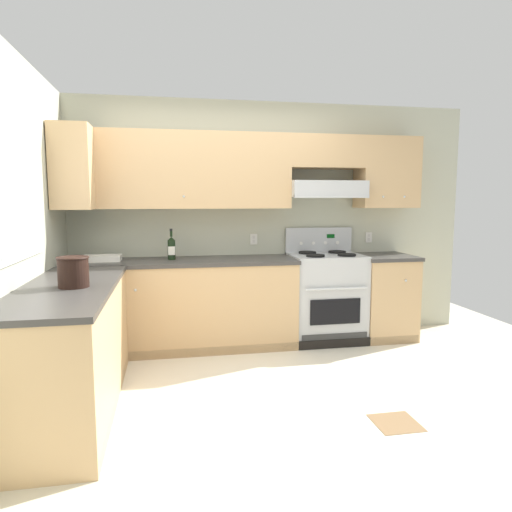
{
  "coord_description": "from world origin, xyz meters",
  "views": [
    {
      "loc": [
        -0.53,
        -3.38,
        1.51
      ],
      "look_at": [
        0.24,
        0.7,
        1.0
      ],
      "focal_mm": 32.28,
      "sensor_mm": 36.0,
      "label": 1
    }
  ],
  "objects_px": {
    "stove": "(326,296)",
    "wine_bottle": "(171,247)",
    "bowl": "(102,259)",
    "bucket": "(73,271)"
  },
  "relations": [
    {
      "from": "stove",
      "to": "wine_bottle",
      "type": "distance_m",
      "value": 1.71
    },
    {
      "from": "bowl",
      "to": "bucket",
      "type": "xyz_separation_m",
      "value": [
        -0.0,
        -1.38,
        0.09
      ]
    },
    {
      "from": "stove",
      "to": "bucket",
      "type": "xyz_separation_m",
      "value": [
        -2.29,
        -1.33,
        0.54
      ]
    },
    {
      "from": "wine_bottle",
      "to": "bucket",
      "type": "height_order",
      "value": "wine_bottle"
    },
    {
      "from": "wine_bottle",
      "to": "bowl",
      "type": "bearing_deg",
      "value": 179.27
    },
    {
      "from": "stove",
      "to": "bowl",
      "type": "height_order",
      "value": "stove"
    },
    {
      "from": "wine_bottle",
      "to": "bowl",
      "type": "relative_size",
      "value": 0.87
    },
    {
      "from": "bowl",
      "to": "stove",
      "type": "bearing_deg",
      "value": -1.12
    },
    {
      "from": "bowl",
      "to": "wine_bottle",
      "type": "bearing_deg",
      "value": -0.73
    },
    {
      "from": "stove",
      "to": "bucket",
      "type": "distance_m",
      "value": 2.71
    }
  ]
}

